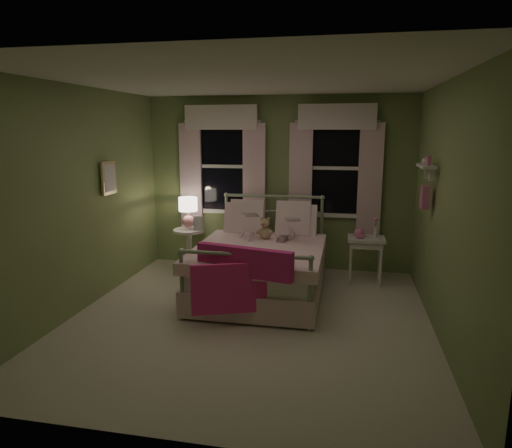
% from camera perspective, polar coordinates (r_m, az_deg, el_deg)
% --- Properties ---
extents(room_shell, '(4.20, 4.20, 4.20)m').
position_cam_1_polar(room_shell, '(4.89, -0.94, 2.26)').
color(room_shell, silver).
rests_on(room_shell, ground).
extents(bed, '(1.58, 2.04, 1.18)m').
position_cam_1_polar(bed, '(5.91, 0.66, -5.17)').
color(bed, white).
rests_on(bed, ground).
extents(pink_throw, '(1.09, 0.45, 0.71)m').
position_cam_1_polar(pink_throw, '(4.89, -1.57, -6.08)').
color(pink_throw, '#D2297C').
rests_on(pink_throw, bed).
extents(child_left, '(0.31, 0.25, 0.75)m').
position_cam_1_polar(child_left, '(6.23, -1.14, 1.02)').
color(child_left, '#F7D1DD').
rests_on(child_left, bed).
extents(child_right, '(0.37, 0.31, 0.65)m').
position_cam_1_polar(child_right, '(6.15, 3.97, 0.39)').
color(child_right, '#F7D1DD').
rests_on(child_right, bed).
extents(book_left, '(0.20, 0.12, 0.26)m').
position_cam_1_polar(book_left, '(5.99, -1.65, 0.75)').
color(book_left, beige).
rests_on(book_left, child_left).
extents(book_right, '(0.20, 0.12, 0.26)m').
position_cam_1_polar(book_right, '(5.90, 3.66, 0.14)').
color(book_right, beige).
rests_on(book_right, child_right).
extents(teddy_bear, '(0.22, 0.18, 0.30)m').
position_cam_1_polar(teddy_bear, '(6.06, 1.13, -0.77)').
color(teddy_bear, tan).
rests_on(teddy_bear, bed).
extents(nightstand_left, '(0.46, 0.46, 0.65)m').
position_cam_1_polar(nightstand_left, '(6.89, -8.34, -2.53)').
color(nightstand_left, white).
rests_on(nightstand_left, ground).
extents(table_lamp, '(0.27, 0.27, 0.45)m').
position_cam_1_polar(table_lamp, '(6.78, -8.48, 1.86)').
color(table_lamp, '#DC8287').
rests_on(table_lamp, nightstand_left).
extents(book_nightstand, '(0.18, 0.24, 0.02)m').
position_cam_1_polar(book_nightstand, '(6.73, -7.83, -0.77)').
color(book_nightstand, beige).
rests_on(book_nightstand, nightstand_left).
extents(nightstand_right, '(0.50, 0.40, 0.64)m').
position_cam_1_polar(nightstand_right, '(6.47, 13.60, -2.50)').
color(nightstand_right, white).
rests_on(nightstand_right, ground).
extents(pink_toy, '(0.14, 0.18, 0.14)m').
position_cam_1_polar(pink_toy, '(6.42, 12.78, -1.10)').
color(pink_toy, pink).
rests_on(pink_toy, nightstand_right).
extents(bud_vase, '(0.06, 0.06, 0.28)m').
position_cam_1_polar(bud_vase, '(6.47, 14.74, -0.37)').
color(bud_vase, white).
rests_on(bud_vase, nightstand_right).
extents(window_left, '(1.34, 0.13, 1.96)m').
position_cam_1_polar(window_left, '(7.01, -4.26, 7.77)').
color(window_left, black).
rests_on(window_left, room_shell).
extents(window_right, '(1.34, 0.13, 1.96)m').
position_cam_1_polar(window_right, '(6.76, 9.89, 7.48)').
color(window_right, black).
rests_on(window_right, room_shell).
extents(wall_shelf, '(0.15, 0.50, 0.60)m').
position_cam_1_polar(wall_shelf, '(5.51, 20.45, 4.95)').
color(wall_shelf, white).
rests_on(wall_shelf, room_shell).
extents(framed_picture, '(0.03, 0.32, 0.42)m').
position_cam_1_polar(framed_picture, '(6.11, -17.92, 5.50)').
color(framed_picture, beige).
rests_on(framed_picture, room_shell).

